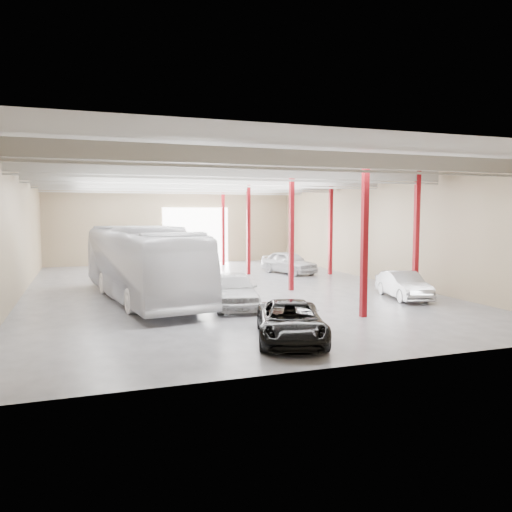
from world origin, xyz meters
TOP-DOWN VIEW (x-y plane):
  - depot_shell at (0.13, 0.48)m, footprint 22.12×32.12m
  - coach_bus at (-4.89, -2.21)m, footprint 5.18×14.23m
  - black_sedan at (-0.83, -12.74)m, footprint 3.78×5.51m
  - car_row_a at (-0.90, -6.00)m, footprint 2.86×5.32m
  - car_row_b at (-0.49, 4.50)m, footprint 1.79×4.85m
  - car_row_c at (-1.18, 12.00)m, footprint 2.24×5.13m
  - car_right_near at (8.30, -6.62)m, footprint 2.37×4.60m
  - car_right_far at (6.83, 5.53)m, footprint 3.43×5.30m

SIDE VIEW (x-z plane):
  - black_sedan at x=-0.83m, z-range 0.00..1.40m
  - car_right_near at x=8.30m, z-range 0.00..1.44m
  - car_row_c at x=-1.18m, z-range 0.00..1.47m
  - car_row_b at x=-0.49m, z-range 0.00..1.59m
  - car_right_far at x=6.83m, z-range 0.00..1.68m
  - car_row_a at x=-0.90m, z-range 0.00..1.72m
  - coach_bus at x=-4.89m, z-range 0.00..3.88m
  - depot_shell at x=0.13m, z-range 1.44..8.51m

